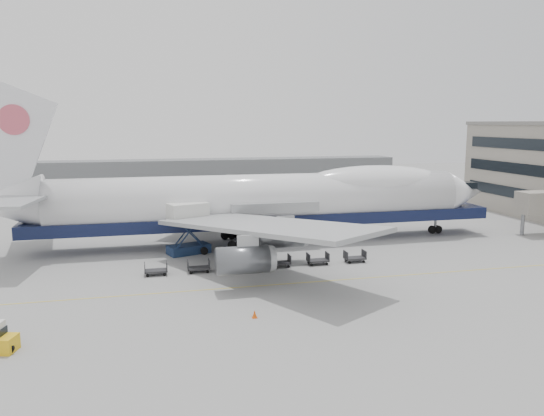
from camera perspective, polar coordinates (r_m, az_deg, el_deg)
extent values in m
plane|color=gray|center=(57.55, 1.48, -6.33)|extent=(260.00, 260.00, 0.00)
cube|color=gold|center=(52.01, 3.22, -8.03)|extent=(60.00, 0.15, 0.01)
cylinder|color=slate|center=(80.81, 25.34, -1.61)|extent=(0.50, 0.50, 3.00)
cube|color=slate|center=(124.18, -11.52, 3.49)|extent=(110.00, 8.00, 7.00)
cylinder|color=white|center=(67.81, -1.14, 0.96)|extent=(52.00, 6.40, 6.40)
cube|color=#0E1536|center=(68.44, -0.32, -1.13)|extent=(60.00, 5.76, 1.50)
cone|color=white|center=(79.25, 19.80, 1.61)|extent=(6.00, 6.40, 6.40)
cone|color=white|center=(68.06, -27.09, 0.49)|extent=(9.00, 6.40, 6.40)
ellipsoid|color=white|center=(72.55, 10.98, 2.74)|extent=(20.67, 5.78, 4.56)
cube|color=white|center=(67.15, -26.27, 6.37)|extent=(10.52, 0.50, 13.56)
cylinder|color=#D05163|center=(67.01, -26.00, 8.53)|extent=(3.40, 0.30, 3.40)
cube|color=#9EA0A3|center=(53.52, -0.96, -1.90)|extent=(20.35, 26.74, 2.26)
cube|color=#9EA0A3|center=(81.28, -5.39, 1.86)|extent=(20.35, 26.74, 2.26)
cylinder|color=#595B60|center=(85.87, -7.81, 0.73)|extent=(4.80, 2.60, 2.60)
cylinder|color=#595B60|center=(77.91, -2.73, -0.06)|extent=(4.80, 2.60, 2.60)
cylinder|color=#595B60|center=(58.73, 0.98, -3.10)|extent=(4.80, 2.60, 2.60)
cylinder|color=#595B60|center=(48.91, -3.18, -5.62)|extent=(4.80, 2.60, 2.60)
cylinder|color=slate|center=(77.81, 17.16, -1.71)|extent=(0.36, 0.36, 2.50)
cylinder|color=black|center=(77.94, 17.13, -2.21)|extent=(1.10, 0.45, 1.10)
cylinder|color=slate|center=(65.13, -3.14, -3.37)|extent=(0.36, 0.36, 2.50)
cylinder|color=black|center=(65.28, -3.13, -3.97)|extent=(1.10, 0.45, 1.10)
cylinder|color=slate|center=(70.91, -4.03, -2.35)|extent=(0.36, 0.36, 2.50)
cylinder|color=black|center=(71.05, -4.02, -2.90)|extent=(1.10, 0.45, 1.10)
cube|color=navy|center=(63.87, -8.95, -4.38)|extent=(5.34, 3.78, 1.07)
cube|color=silver|center=(62.98, -9.05, -0.43)|extent=(5.03, 3.84, 2.13)
cube|color=navy|center=(62.34, -8.92, -2.58)|extent=(3.31, 1.25, 3.82)
cube|color=navy|center=(64.42, -9.08, -2.20)|extent=(3.31, 1.25, 3.82)
cube|color=slate|center=(64.51, -9.16, -0.20)|extent=(2.58, 1.86, 0.15)
cylinder|color=black|center=(62.84, -10.46, -4.74)|extent=(0.87, 0.34, 0.87)
cylinder|color=black|center=(64.72, -10.56, -4.33)|extent=(0.87, 0.34, 0.87)
cylinder|color=black|center=(63.11, -7.29, -4.60)|extent=(0.87, 0.34, 0.87)
cylinder|color=black|center=(64.98, -7.48, -4.20)|extent=(0.87, 0.34, 0.87)
cylinder|color=black|center=(40.82, -26.46, -13.42)|extent=(0.70, 0.30, 0.70)
cylinder|color=black|center=(41.99, -26.07, -12.76)|extent=(0.70, 0.30, 0.70)
cone|color=#D64D0B|center=(43.01, -1.89, -11.33)|extent=(0.40, 0.40, 0.62)
cube|color=#D64D0B|center=(43.12, -1.89, -11.69)|extent=(0.42, 0.42, 0.03)
cube|color=#2D2D30|center=(55.63, -12.38, -6.61)|extent=(2.30, 1.35, 0.18)
cube|color=#2D2D30|center=(55.52, -13.53, -6.26)|extent=(0.08, 1.35, 0.90)
cube|color=#2D2D30|center=(55.55, -11.25, -6.17)|extent=(0.08, 1.35, 0.90)
cylinder|color=black|center=(55.17, -13.24, -7.10)|extent=(0.30, 0.12, 0.30)
cylinder|color=black|center=(56.23, -13.25, -6.79)|extent=(0.30, 0.12, 0.30)
cylinder|color=black|center=(55.20, -11.47, -7.03)|extent=(0.30, 0.12, 0.30)
cylinder|color=black|center=(56.26, -11.51, -6.72)|extent=(0.30, 0.12, 0.30)
cube|color=#2D2D30|center=(55.86, -7.90, -6.42)|extent=(2.30, 1.35, 0.18)
cube|color=#2D2D30|center=(55.66, -9.04, -6.07)|extent=(0.08, 1.35, 0.90)
cube|color=#2D2D30|center=(55.87, -6.78, -5.96)|extent=(0.08, 1.35, 0.90)
cylinder|color=black|center=(55.34, -8.72, -6.91)|extent=(0.30, 0.12, 0.30)
cylinder|color=black|center=(56.40, -8.82, -6.60)|extent=(0.30, 0.12, 0.30)
cylinder|color=black|center=(55.50, -6.96, -6.82)|extent=(0.30, 0.12, 0.30)
cylinder|color=black|center=(56.55, -7.09, -6.52)|extent=(0.30, 0.12, 0.30)
cube|color=#2D2D30|center=(56.43, -3.49, -6.18)|extent=(2.30, 1.35, 0.18)
cube|color=#2D2D30|center=(56.15, -4.60, -5.85)|extent=(0.08, 1.35, 0.90)
cube|color=#2D2D30|center=(56.52, -2.39, -5.73)|extent=(0.08, 1.35, 0.90)
cylinder|color=black|center=(55.85, -4.25, -6.68)|extent=(0.30, 0.12, 0.30)
cylinder|color=black|center=(56.89, -4.43, -6.38)|extent=(0.30, 0.12, 0.30)
cylinder|color=black|center=(56.13, -2.53, -6.58)|extent=(0.30, 0.12, 0.30)
cylinder|color=black|center=(57.17, -2.74, -6.28)|extent=(0.30, 0.12, 0.30)
cube|color=#2D2D30|center=(57.31, 0.81, -5.92)|extent=(2.30, 1.35, 0.18)
cube|color=#2D2D30|center=(56.96, -0.27, -5.60)|extent=(0.08, 1.35, 0.90)
cube|color=#2D2D30|center=(57.49, 1.87, -5.47)|extent=(0.08, 1.35, 0.90)
cylinder|color=black|center=(56.68, 0.11, -6.41)|extent=(0.30, 0.12, 0.30)
cylinder|color=black|center=(57.71, -0.15, -6.13)|extent=(0.30, 0.12, 0.30)
cylinder|color=black|center=(57.09, 1.78, -6.30)|extent=(0.30, 0.12, 0.30)
cylinder|color=black|center=(58.12, 1.49, -6.02)|extent=(0.30, 0.12, 0.30)
cube|color=#2D2D30|center=(58.51, 4.94, -5.64)|extent=(2.30, 1.35, 0.18)
cube|color=#2D2D30|center=(58.08, 3.92, -5.33)|extent=(0.08, 1.35, 0.90)
cube|color=#2D2D30|center=(58.76, 5.97, -5.19)|extent=(0.08, 1.35, 0.90)
cylinder|color=black|center=(57.83, 4.31, -6.12)|extent=(0.30, 0.12, 0.30)
cylinder|color=black|center=(58.84, 3.98, -5.85)|extent=(0.30, 0.12, 0.30)
cylinder|color=black|center=(58.36, 5.91, -6.00)|extent=(0.30, 0.12, 0.30)
cylinder|color=black|center=(59.36, 5.55, -5.74)|extent=(0.30, 0.12, 0.30)
cube|color=#2D2D30|center=(60.00, 8.89, -5.35)|extent=(2.30, 1.35, 0.18)
cube|color=#2D2D30|center=(59.50, 7.92, -5.05)|extent=(0.08, 1.35, 0.90)
cube|color=#2D2D30|center=(60.33, 9.87, -4.90)|extent=(0.08, 1.35, 0.90)
cylinder|color=black|center=(59.27, 8.33, -5.81)|extent=(0.30, 0.12, 0.30)
cylinder|color=black|center=(60.26, 7.94, -5.56)|extent=(0.30, 0.12, 0.30)
cylinder|color=black|center=(59.91, 9.84, -5.69)|extent=(0.30, 0.12, 0.30)
cylinder|color=black|center=(60.89, 9.43, -5.44)|extent=(0.30, 0.12, 0.30)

